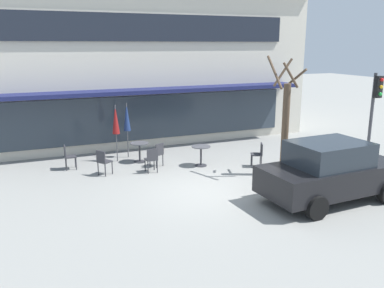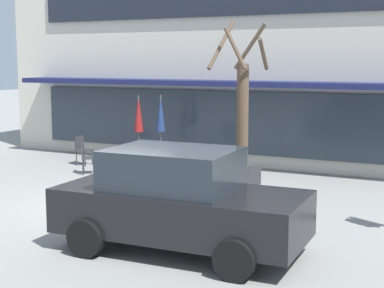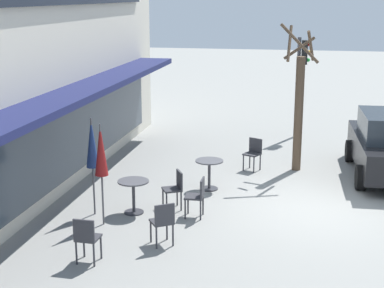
{
  "view_description": "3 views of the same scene",
  "coord_description": "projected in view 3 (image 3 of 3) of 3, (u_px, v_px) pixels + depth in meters",
  "views": [
    {
      "loc": [
        -5.07,
        -10.72,
        4.43
      ],
      "look_at": [
        0.55,
        2.56,
        0.87
      ],
      "focal_mm": 38.0,
      "sensor_mm": 36.0,
      "label": 1
    },
    {
      "loc": [
        7.48,
        -10.56,
        3.23
      ],
      "look_at": [
        0.66,
        2.99,
        1.06
      ],
      "focal_mm": 55.0,
      "sensor_mm": 36.0,
      "label": 2
    },
    {
      "loc": [
        -13.01,
        0.22,
        4.78
      ],
      "look_at": [
        0.5,
        2.91,
        1.26
      ],
      "focal_mm": 55.0,
      "sensor_mm": 36.0,
      "label": 3
    }
  ],
  "objects": [
    {
      "name": "patio_umbrella_green_folded",
      "position": [
        92.0,
        144.0,
        12.77
      ],
      "size": [
        0.28,
        0.28,
        2.2
      ],
      "color": "#4C4C51",
      "rests_on": "ground"
    },
    {
      "name": "cafe_chair_2",
      "position": [
        163.0,
        220.0,
        11.39
      ],
      "size": [
        0.56,
        0.56,
        0.89
      ],
      "color": "#333338",
      "rests_on": "ground"
    },
    {
      "name": "ground_plane",
      "position": [
        312.0,
        209.0,
        13.5
      ],
      "size": [
        80.0,
        80.0,
        0.0
      ],
      "primitive_type": "plane",
      "color": "gray"
    },
    {
      "name": "cafe_chair_1",
      "position": [
        175.0,
        187.0,
        13.38
      ],
      "size": [
        0.54,
        0.54,
        0.89
      ],
      "color": "#333338",
      "rests_on": "ground"
    },
    {
      "name": "patio_umbrella_cream_folded",
      "position": [
        101.0,
        151.0,
        12.19
      ],
      "size": [
        0.28,
        0.28,
        2.2
      ],
      "color": "#4C4C51",
      "rests_on": "ground"
    },
    {
      "name": "street_tree",
      "position": [
        299.0,
        105.0,
        16.05
      ],
      "size": [
        1.09,
        1.05,
        4.06
      ],
      "color": "brown",
      "rests_on": "ground"
    },
    {
      "name": "traffic_light_pole",
      "position": [
        301.0,
        70.0,
        19.75
      ],
      "size": [
        0.26,
        0.44,
        3.4
      ],
      "color": "#47474C",
      "rests_on": "ground"
    },
    {
      "name": "cafe_chair_3",
      "position": [
        253.0,
        152.0,
        16.36
      ],
      "size": [
        0.53,
        0.53,
        0.89
      ],
      "color": "#333338",
      "rests_on": "ground"
    },
    {
      "name": "cafe_chair_0",
      "position": [
        86.0,
        237.0,
        10.63
      ],
      "size": [
        0.41,
        0.41,
        0.89
      ],
      "color": "#333338",
      "rests_on": "ground"
    },
    {
      "name": "cafe_chair_4",
      "position": [
        198.0,
        194.0,
        12.87
      ],
      "size": [
        0.41,
        0.41,
        0.89
      ],
      "color": "#333338",
      "rests_on": "ground"
    },
    {
      "name": "cafe_table_streetside",
      "position": [
        209.0,
        170.0,
        14.72
      ],
      "size": [
        0.7,
        0.7,
        0.76
      ],
      "color": "#333338",
      "rests_on": "ground"
    },
    {
      "name": "cafe_table_near_wall",
      "position": [
        133.0,
        191.0,
        13.12
      ],
      "size": [
        0.7,
        0.7,
        0.76
      ],
      "color": "#333338",
      "rests_on": "ground"
    }
  ]
}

